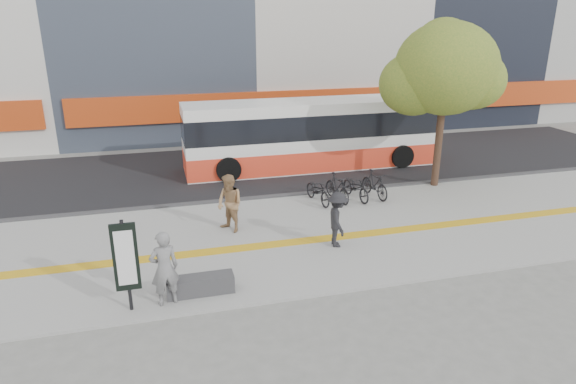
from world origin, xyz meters
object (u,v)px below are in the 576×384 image
object	(u,v)px
signboard	(126,259)
bus	(311,136)
bench	(200,285)
street_tree	(444,70)
pedestrian_dark	(337,219)
seated_woman	(164,268)
pedestrian_tan	(230,204)

from	to	relation	value
signboard	bus	xyz separation A→B (m)	(7.46, 10.01, 0.08)
signboard	bench	bearing A→B (deg)	10.81
street_tree	pedestrian_dark	xyz separation A→B (m)	(-5.68, -4.36, -3.62)
seated_woman	pedestrian_tan	xyz separation A→B (m)	(2.08, 3.77, -0.00)
seated_woman	pedestrian_dark	distance (m)	5.26
street_tree	pedestrian_dark	world-z (taller)	street_tree
pedestrian_tan	pedestrian_dark	bearing A→B (deg)	23.02
street_tree	seated_woman	bearing A→B (deg)	-149.36
street_tree	bus	size ratio (longest dim) A/B	0.57
bench	pedestrian_dark	xyz separation A→B (m)	(4.10, 1.67, 0.59)
signboard	pedestrian_tan	size ratio (longest dim) A/B	1.21
seated_woman	pedestrian_dark	size ratio (longest dim) A/B	1.11
bench	signboard	world-z (taller)	signboard
bench	pedestrian_tan	xyz separation A→B (m)	(1.28, 3.52, 0.68)
bus	pedestrian_dark	size ratio (longest dim) A/B	6.76
signboard	street_tree	bearing A→B (deg)	29.07
bench	bus	size ratio (longest dim) A/B	0.14
pedestrian_dark	street_tree	bearing A→B (deg)	-44.66
seated_woman	pedestrian_dark	bearing A→B (deg)	-170.85
pedestrian_dark	seated_woman	bearing A→B (deg)	119.18
signboard	bus	world-z (taller)	bus
bus	pedestrian_tan	world-z (taller)	bus
bench	pedestrian_dark	world-z (taller)	pedestrian_dark
bench	signboard	bearing A→B (deg)	-169.19
bus	bench	bearing A→B (deg)	-121.12
seated_woman	pedestrian_tan	size ratio (longest dim) A/B	1.00
street_tree	signboard	bearing A→B (deg)	-150.93
street_tree	pedestrian_tan	distance (m)	9.54
street_tree	bench	bearing A→B (deg)	-148.38
seated_woman	pedestrian_tan	bearing A→B (deg)	-131.07
seated_woman	pedestrian_dark	xyz separation A→B (m)	(4.90, 1.91, -0.09)
bus	pedestrian_dark	world-z (taller)	bus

